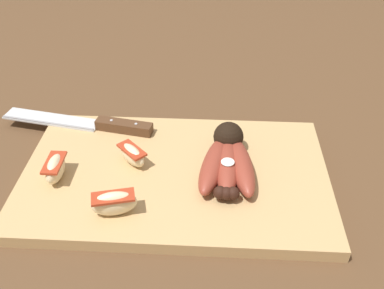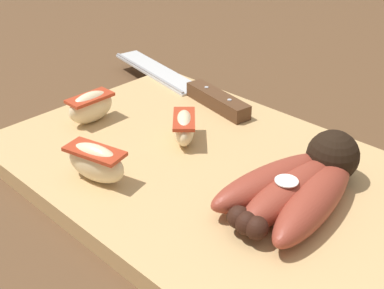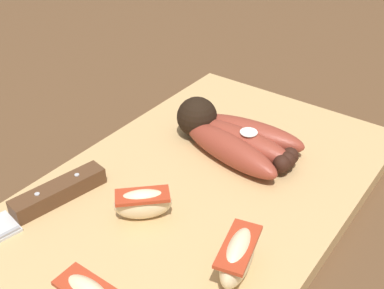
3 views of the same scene
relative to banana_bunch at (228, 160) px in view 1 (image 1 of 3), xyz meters
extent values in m
plane|color=brown|center=(-0.08, -0.01, -0.04)|extent=(6.00, 6.00, 0.00)
cube|color=tan|center=(-0.08, -0.01, -0.03)|extent=(0.47, 0.29, 0.02)
sphere|color=black|center=(0.00, 0.05, 0.01)|extent=(0.05, 0.05, 0.05)
ellipsoid|color=brown|center=(-0.02, -0.01, 0.00)|extent=(0.06, 0.14, 0.03)
sphere|color=black|center=(-0.01, -0.07, 0.00)|extent=(0.02, 0.02, 0.02)
ellipsoid|color=brown|center=(0.00, -0.01, 0.00)|extent=(0.04, 0.14, 0.03)
sphere|color=black|center=(0.00, -0.07, 0.00)|extent=(0.02, 0.02, 0.02)
ellipsoid|color=brown|center=(0.02, -0.01, 0.00)|extent=(0.06, 0.14, 0.03)
sphere|color=black|center=(0.01, -0.07, 0.00)|extent=(0.02, 0.02, 0.02)
cylinder|color=white|center=(0.00, -0.02, 0.01)|extent=(0.02, 0.02, 0.00)
cube|color=silver|center=(-0.32, 0.12, -0.02)|extent=(0.18, 0.07, 0.00)
cube|color=#99999E|center=(-0.32, 0.10, -0.01)|extent=(0.17, 0.04, 0.00)
cube|color=#51331E|center=(-0.18, 0.09, -0.01)|extent=(0.10, 0.04, 0.02)
cylinder|color=#B2B2B7|center=(-0.16, 0.09, 0.00)|extent=(0.01, 0.01, 0.00)
cylinder|color=#B2B2B7|center=(-0.20, 0.10, 0.00)|extent=(0.01, 0.01, 0.00)
ellipsoid|color=beige|center=(-0.15, 0.01, 0.00)|extent=(0.05, 0.06, 0.03)
cube|color=#B2381E|center=(-0.15, 0.01, 0.01)|extent=(0.05, 0.05, 0.00)
ellipsoid|color=beige|center=(-0.16, -0.10, 0.00)|extent=(0.07, 0.04, 0.04)
cube|color=#B2381E|center=(-0.16, -0.10, 0.01)|extent=(0.06, 0.04, 0.00)
ellipsoid|color=beige|center=(-0.26, -0.04, 0.00)|extent=(0.02, 0.06, 0.04)
cube|color=#B2381E|center=(-0.26, -0.04, 0.01)|extent=(0.03, 0.05, 0.00)
camera|label=1|loc=(-0.03, -0.52, 0.43)|focal=40.95mm
camera|label=2|loc=(0.18, -0.32, 0.25)|focal=46.24mm
camera|label=3|loc=(-0.41, -0.24, 0.30)|focal=45.36mm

